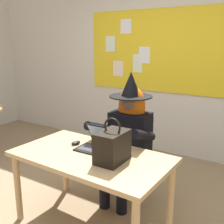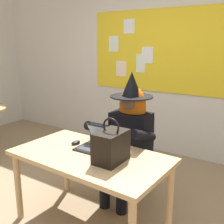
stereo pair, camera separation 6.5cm
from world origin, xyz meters
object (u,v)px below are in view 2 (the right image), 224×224
Objects in this scene: computer_mouse at (76,142)px; person_costumed at (128,130)px; handbag at (111,146)px; chair_at_desk at (133,151)px; desk_main at (90,163)px; laptop at (96,143)px.

person_costumed is at bearing 66.45° from computer_mouse.
person_costumed is at bearing 107.79° from handbag.
chair_at_desk is 2.33× the size of handbag.
computer_mouse is at bearing 164.20° from handbag.
handbag is (0.51, -0.14, 0.12)m from computer_mouse.
handbag is (0.21, -0.64, 0.08)m from person_costumed.
chair_at_desk reaches higher than desk_main.
desk_main is 0.31m from computer_mouse.
desk_main is at bearing 174.97° from handbag.
chair_at_desk is at bearing 88.03° from desk_main.
desk_main is at bearing -4.91° from person_costumed.
laptop reaches higher than chair_at_desk.
handbag is (0.21, -0.77, 0.36)m from chair_at_desk.
person_costumed reaches higher than desk_main.
desk_main is at bearing -2.84° from chair_at_desk.
handbag reaches higher than chair_at_desk.
desk_main is at bearing -72.61° from laptop.
desk_main is 0.64m from person_costumed.
chair_at_desk is 0.73m from computer_mouse.
computer_mouse is (-0.30, -0.62, 0.24)m from chair_at_desk.
person_costumed reaches higher than laptop.
person_costumed is at bearing 0.82° from chair_at_desk.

